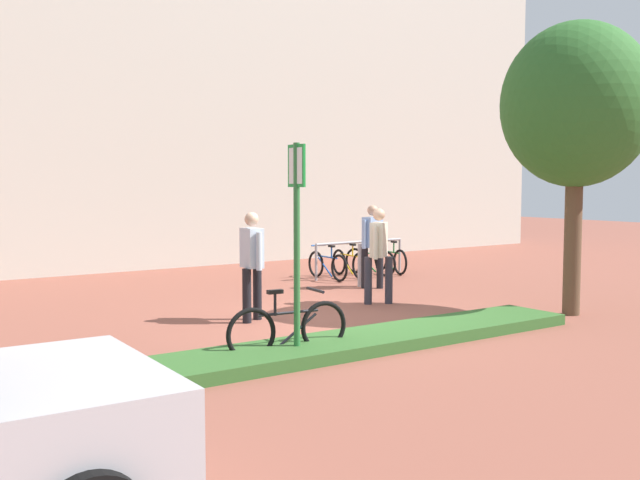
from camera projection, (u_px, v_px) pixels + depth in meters
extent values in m
plane|color=brown|center=(334.00, 321.00, 11.57)|extent=(60.00, 60.00, 0.00)
cube|color=beige|center=(132.00, 69.00, 18.24)|extent=(28.00, 1.20, 10.00)
cube|color=#336028|center=(363.00, 341.00, 9.68)|extent=(7.00, 1.10, 0.16)
cylinder|color=brown|center=(573.00, 240.00, 11.99)|extent=(0.28, 0.28, 2.47)
ellipsoid|color=#2D6628|center=(576.00, 105.00, 11.81)|extent=(2.42, 2.42, 2.67)
cylinder|color=#2D7238|center=(297.00, 252.00, 8.99)|extent=(0.08, 0.08, 2.67)
cube|color=#198C33|center=(297.00, 166.00, 8.91)|extent=(0.04, 0.36, 0.52)
cube|color=white|center=(297.00, 166.00, 8.91)|extent=(0.04, 0.30, 0.44)
torus|color=black|center=(251.00, 334.00, 8.95)|extent=(0.66, 0.12, 0.66)
torus|color=black|center=(324.00, 326.00, 9.45)|extent=(0.66, 0.12, 0.66)
cylinder|color=black|center=(288.00, 313.00, 9.18)|extent=(0.84, 0.12, 0.04)
cylinder|color=black|center=(295.00, 332.00, 9.25)|extent=(0.61, 0.10, 0.44)
cylinder|color=black|center=(275.00, 304.00, 9.08)|extent=(0.04, 0.04, 0.28)
cube|color=black|center=(275.00, 292.00, 9.07)|extent=(0.21, 0.10, 0.05)
cylinder|color=black|center=(315.00, 290.00, 9.35)|extent=(0.08, 0.42, 0.04)
cylinder|color=#99999E|center=(316.00, 263.00, 16.21)|extent=(0.06, 0.06, 0.80)
cylinder|color=#99999E|center=(400.00, 255.00, 17.83)|extent=(0.06, 0.06, 0.80)
cylinder|color=#99999E|center=(360.00, 242.00, 16.99)|extent=(2.60, 0.24, 0.06)
torus|color=black|center=(339.00, 268.00, 16.03)|extent=(0.07, 0.61, 0.61)
torus|color=black|center=(316.00, 264.00, 16.81)|extent=(0.07, 0.61, 0.61)
cylinder|color=#194CA5|center=(327.00, 257.00, 16.41)|extent=(0.05, 0.77, 0.03)
cylinder|color=#194CA5|center=(325.00, 267.00, 16.50)|extent=(0.05, 0.56, 0.40)
cylinder|color=#194CA5|center=(332.00, 253.00, 16.26)|extent=(0.03, 0.03, 0.26)
cube|color=black|center=(332.00, 246.00, 16.24)|extent=(0.08, 0.19, 0.05)
cylinder|color=#194CA5|center=(319.00, 245.00, 16.68)|extent=(0.39, 0.05, 0.04)
torus|color=black|center=(359.00, 266.00, 16.42)|extent=(0.13, 0.61, 0.61)
torus|color=black|center=(339.00, 262.00, 17.25)|extent=(0.13, 0.61, 0.61)
cylinder|color=gold|center=(349.00, 255.00, 16.82)|extent=(0.12, 0.77, 0.03)
cylinder|color=gold|center=(347.00, 265.00, 16.92)|extent=(0.10, 0.56, 0.40)
cylinder|color=gold|center=(353.00, 251.00, 16.66)|extent=(0.03, 0.03, 0.26)
cube|color=black|center=(353.00, 245.00, 16.65)|extent=(0.09, 0.19, 0.05)
cylinder|color=gold|center=(341.00, 244.00, 17.11)|extent=(0.39, 0.08, 0.04)
torus|color=black|center=(386.00, 264.00, 16.90)|extent=(0.17, 0.61, 0.61)
torus|color=black|center=(355.00, 261.00, 17.55)|extent=(0.17, 0.61, 0.61)
cylinder|color=#1E7233|center=(370.00, 254.00, 17.21)|extent=(0.18, 0.76, 0.03)
cylinder|color=#1E7233|center=(367.00, 263.00, 17.30)|extent=(0.14, 0.55, 0.40)
cylinder|color=#1E7233|center=(376.00, 249.00, 17.09)|extent=(0.03, 0.03, 0.26)
cube|color=black|center=(376.00, 243.00, 17.08)|extent=(0.11, 0.19, 0.05)
cylinder|color=#1E7233|center=(359.00, 243.00, 17.44)|extent=(0.39, 0.11, 0.04)
torus|color=black|center=(400.00, 262.00, 17.20)|extent=(0.16, 0.61, 0.61)
torus|color=black|center=(381.00, 258.00, 18.05)|extent=(0.16, 0.61, 0.61)
cylinder|color=#1E7233|center=(390.00, 252.00, 17.61)|extent=(0.17, 0.76, 0.03)
cylinder|color=#1E7233|center=(388.00, 261.00, 17.71)|extent=(0.13, 0.55, 0.40)
cylinder|color=#1E7233|center=(394.00, 248.00, 17.45)|extent=(0.03, 0.03, 0.26)
cube|color=black|center=(394.00, 242.00, 17.44)|extent=(0.11, 0.19, 0.05)
cylinder|color=#1E7233|center=(383.00, 241.00, 17.92)|extent=(0.39, 0.10, 0.04)
cylinder|color=#ADADB2|center=(361.00, 265.00, 15.30)|extent=(0.16, 0.16, 0.90)
cylinder|color=black|center=(365.00, 268.00, 15.09)|extent=(0.14, 0.14, 0.85)
cylinder|color=black|center=(380.00, 268.00, 15.04)|extent=(0.14, 0.14, 0.85)
cube|color=#8CB2E5|center=(372.00, 232.00, 15.01)|extent=(0.44, 0.31, 0.62)
cylinder|color=#8CB2E5|center=(364.00, 234.00, 14.83)|extent=(0.09, 0.09, 0.59)
cylinder|color=#8CB2E5|center=(381.00, 233.00, 15.19)|extent=(0.09, 0.09, 0.59)
sphere|color=tan|center=(373.00, 210.00, 14.97)|extent=(0.22, 0.22, 0.22)
cylinder|color=black|center=(247.00, 296.00, 11.34)|extent=(0.14, 0.14, 0.85)
cylinder|color=black|center=(257.00, 293.00, 11.63)|extent=(0.14, 0.14, 0.85)
cube|color=silver|center=(252.00, 248.00, 11.43)|extent=(0.27, 0.42, 0.62)
cylinder|color=silver|center=(259.00, 251.00, 11.21)|extent=(0.09, 0.09, 0.59)
cylinder|color=silver|center=(245.00, 249.00, 11.66)|extent=(0.09, 0.09, 0.59)
sphere|color=tan|center=(252.00, 219.00, 11.39)|extent=(0.22, 0.22, 0.22)
cylinder|color=#2D2D38|center=(368.00, 281.00, 13.08)|extent=(0.14, 0.14, 0.85)
cylinder|color=#2D2D38|center=(389.00, 280.00, 13.15)|extent=(0.14, 0.14, 0.85)
cube|color=beige|center=(379.00, 240.00, 13.06)|extent=(0.46, 0.43, 0.62)
cylinder|color=beige|center=(375.00, 243.00, 12.82)|extent=(0.09, 0.09, 0.59)
cylinder|color=beige|center=(382.00, 240.00, 13.31)|extent=(0.09, 0.09, 0.59)
sphere|color=tan|center=(379.00, 215.00, 13.02)|extent=(0.22, 0.22, 0.22)
cylinder|color=black|center=(21.00, 432.00, 5.47)|extent=(0.64, 0.23, 0.64)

